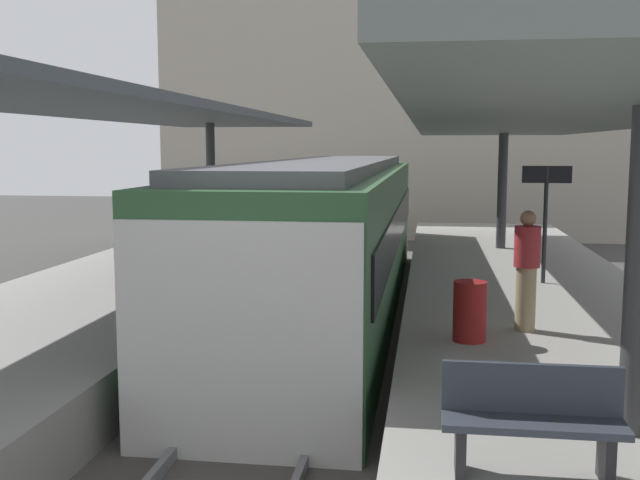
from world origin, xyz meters
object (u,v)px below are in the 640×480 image
commuter_train (331,237)px  passenger_near_bench (527,269)px  platform_bench (532,417)px  litter_bin (470,311)px  platform_sign (546,197)px

commuter_train → passenger_near_bench: 5.54m
commuter_train → platform_bench: commuter_train is taller
passenger_near_bench → litter_bin: bearing=-139.1°
litter_bin → commuter_train: bearing=116.3°
passenger_near_bench → commuter_train: bearing=126.9°
platform_bench → passenger_near_bench: passenger_near_bench is taller
commuter_train → platform_sign: bearing=-7.7°
platform_bench → platform_sign: 8.84m
platform_bench → litter_bin: size_ratio=1.75×
platform_sign → passenger_near_bench: bearing=-101.8°
platform_sign → passenger_near_bench: platform_sign is taller
commuter_train → platform_bench: size_ratio=10.83×
platform_bench → litter_bin: 4.10m
commuter_train → litter_bin: bearing=-63.7°
commuter_train → passenger_near_bench: commuter_train is taller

